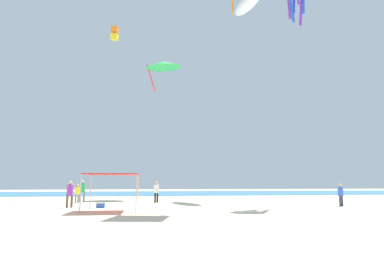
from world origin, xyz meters
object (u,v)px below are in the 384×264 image
canopy_tent (112,176)px  person_leftmost (156,190)px  kite_box_orange (115,33)px  kite_delta_green (163,65)px  person_central (341,193)px  person_far_shore (70,192)px  person_rightmost (77,192)px  kite_inflatable_white (247,3)px  cooler_box (101,205)px  person_near_tent (82,189)px

canopy_tent → person_leftmost: canopy_tent is taller
kite_box_orange → kite_delta_green: (6.42, -5.50, -6.14)m
person_central → person_far_shore: person_far_shore is taller
person_central → person_rightmost: 20.90m
person_central → person_far_shore: bearing=-31.2°
kite_inflatable_white → kite_box_orange: 17.96m
kite_delta_green → cooler_box: bearing=-70.9°
person_central → person_far_shore: 19.67m
person_near_tent → kite_box_orange: kite_box_orange is taller
cooler_box → kite_box_orange: 28.87m
canopy_tent → kite_box_orange: bearing=97.3°
canopy_tent → person_rightmost: (-3.71, 7.93, -1.24)m
person_near_tent → person_leftmost: person_near_tent is taller
kite_delta_green → person_leftmost: bearing=-57.1°
person_near_tent → kite_inflatable_white: (17.30, 5.11, 22.06)m
person_central → kite_box_orange: 34.44m
canopy_tent → person_rightmost: 8.85m
person_central → person_rightmost: size_ratio=1.03×
person_near_tent → canopy_tent: bearing=91.1°
person_leftmost → cooler_box: 6.61m
person_central → person_rightmost: (-20.13, 5.61, -0.03)m
person_far_shore → cooler_box: size_ratio=3.23×
person_leftmost → kite_box_orange: (-5.70, 13.95, 20.58)m
canopy_tent → cooler_box: 3.60m
kite_delta_green → kite_inflatable_white: bearing=28.7°
person_near_tent → person_leftmost: 6.80m
kite_inflatable_white → person_leftmost: bearing=109.2°
person_far_shore → kite_inflatable_white: bearing=-4.3°
person_central → person_rightmost: person_central is taller
cooler_box → kite_delta_green: kite_delta_green is taller
person_rightmost → person_leftmost: bearing=125.2°
cooler_box → kite_inflatable_white: kite_inflatable_white is taller
person_leftmost → kite_inflatable_white: 25.52m
person_central → kite_box_orange: size_ratio=0.84×
canopy_tent → person_near_tent: 10.55m
person_central → kite_delta_green: bearing=-76.5°
person_near_tent → kite_delta_green: bearing=-156.9°
kite_inflatable_white → kite_box_orange: (-16.43, 7.09, -1.53)m
person_rightmost → kite_inflatable_white: kite_inflatable_white is taller
kite_box_orange → person_central: bearing=145.1°
canopy_tent → person_rightmost: canopy_tent is taller
person_leftmost → person_rightmost: bearing=-50.0°
kite_inflatable_white → kite_delta_green: bearing=67.5°
canopy_tent → person_central: bearing=8.1°
canopy_tent → kite_delta_green: size_ratio=0.54×
person_near_tent → person_central: bearing=140.0°
person_far_shore → kite_inflatable_white: (16.83, 11.72, 22.10)m
canopy_tent → person_near_tent: bearing=110.6°
person_leftmost → person_far_shore: person_far_shore is taller
person_central → kite_delta_green: size_ratio=0.28×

